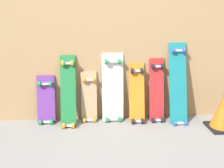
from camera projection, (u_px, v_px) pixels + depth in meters
The scene contains 10 objects.
ground_plane at pixel (112, 119), 2.97m from camera, with size 12.00×12.00×0.00m, color gray.
plywood_wall_panel at pixel (111, 45), 2.82m from camera, with size 2.63×0.04×1.66m, color tan.
skateboard_purple at pixel (46, 103), 2.84m from camera, with size 0.19×0.17×0.58m.
skateboard_green at pixel (68, 94), 2.77m from camera, with size 0.16×0.29×0.80m.
skateboard_natural at pixel (89, 100), 2.88m from camera, with size 0.17×0.15×0.62m.
skateboard_white at pixel (113, 91), 2.87m from camera, with size 0.23×0.16×0.81m.
skateboard_orange at pixel (137, 96), 2.86m from camera, with size 0.17×0.23×0.71m.
skateboard_red at pixel (157, 93), 2.89m from camera, with size 0.16×0.21×0.76m.
skateboard_teal at pixel (178, 87), 2.83m from camera, with size 0.19×0.30×0.93m.
traffic_cone at pixel (224, 111), 2.68m from camera, with size 0.29×0.29×0.38m.
Camera 1 is at (-0.20, -2.76, 1.16)m, focal length 42.05 mm.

